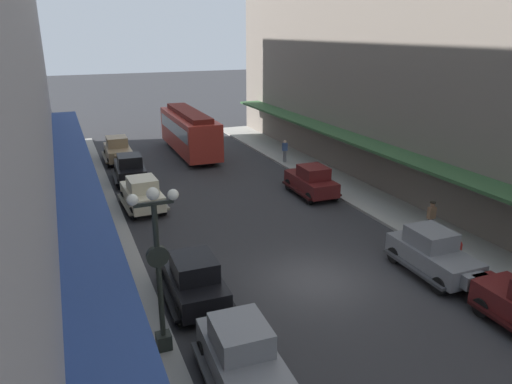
# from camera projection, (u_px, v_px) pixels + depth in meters

# --- Properties ---
(ground_plane) EXTENTS (200.00, 200.00, 0.00)m
(ground_plane) POSITION_uv_depth(u_px,v_px,m) (315.00, 281.00, 18.62)
(ground_plane) COLOR #2D2D30
(sidewalk_left) EXTENTS (3.00, 60.00, 0.15)m
(sidewalk_left) POSITION_uv_depth(u_px,v_px,m) (119.00, 322.00, 15.86)
(sidewalk_left) COLOR #99968E
(sidewalk_left) RESTS_ON ground
(sidewalk_right) EXTENTS (3.00, 60.00, 0.15)m
(sidewalk_right) POSITION_uv_depth(u_px,v_px,m) (461.00, 247.00, 21.34)
(sidewalk_right) COLOR #99968E
(sidewalk_right) RESTS_ON ground
(parked_car_0) EXTENTS (2.27, 4.31, 1.84)m
(parked_car_0) POSITION_uv_depth(u_px,v_px,m) (243.00, 357.00, 12.85)
(parked_car_0) COLOR slate
(parked_car_0) RESTS_ON ground
(parked_car_1) EXTENTS (2.28, 4.31, 1.84)m
(parked_car_1) POSITION_uv_depth(u_px,v_px,m) (142.00, 193.00, 25.81)
(parked_car_1) COLOR beige
(parked_car_1) RESTS_ON ground
(parked_car_2) EXTENTS (2.23, 4.29, 1.84)m
(parked_car_2) POSITION_uv_depth(u_px,v_px,m) (433.00, 252.00, 18.89)
(parked_car_2) COLOR slate
(parked_car_2) RESTS_ON ground
(parked_car_3) EXTENTS (2.23, 4.29, 1.84)m
(parked_car_3) POSITION_uv_depth(u_px,v_px,m) (193.00, 278.00, 16.94)
(parked_car_3) COLOR black
(parked_car_3) RESTS_ON ground
(parked_car_5) EXTENTS (2.22, 4.29, 1.84)m
(parked_car_5) POSITION_uv_depth(u_px,v_px,m) (311.00, 180.00, 27.98)
(parked_car_5) COLOR #591919
(parked_car_5) RESTS_ON ground
(parked_car_6) EXTENTS (2.19, 4.28, 1.84)m
(parked_car_6) POSITION_uv_depth(u_px,v_px,m) (118.00, 149.00, 35.25)
(parked_car_6) COLOR #997F5B
(parked_car_6) RESTS_ON ground
(parked_car_7) EXTENTS (2.30, 4.32, 1.84)m
(parked_car_7) POSITION_uv_depth(u_px,v_px,m) (130.00, 168.00, 30.51)
(parked_car_7) COLOR black
(parked_car_7) RESTS_ON ground
(streetcar) EXTENTS (2.62, 9.63, 3.46)m
(streetcar) POSITION_uv_depth(u_px,v_px,m) (189.00, 130.00, 37.12)
(streetcar) COLOR #A52D23
(streetcar) RESTS_ON ground
(lamp_post_with_clock) EXTENTS (1.42, 0.44, 5.16)m
(lamp_post_with_clock) POSITION_uv_depth(u_px,v_px,m) (158.00, 265.00, 13.54)
(lamp_post_with_clock) COLOR black
(lamp_post_with_clock) RESTS_ON sidewalk_left
(fire_hydrant) EXTENTS (0.24, 0.24, 0.82)m
(fire_hydrant) POSITION_uv_depth(u_px,v_px,m) (459.00, 250.00, 19.93)
(fire_hydrant) COLOR #B21E19
(fire_hydrant) RESTS_ON sidewalk_right
(pedestrian_0) EXTENTS (0.36, 0.24, 1.64)m
(pedestrian_0) POSITION_uv_depth(u_px,v_px,m) (285.00, 151.00, 34.62)
(pedestrian_0) COLOR slate
(pedestrian_0) RESTS_ON sidewalk_right
(pedestrian_1) EXTENTS (0.36, 0.28, 1.67)m
(pedestrian_1) POSITION_uv_depth(u_px,v_px,m) (431.00, 218.00, 22.14)
(pedestrian_1) COLOR #2D2D33
(pedestrian_1) RESTS_ON sidewalk_right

